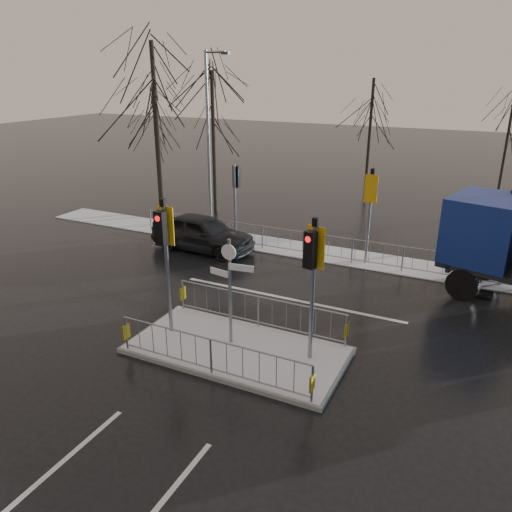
% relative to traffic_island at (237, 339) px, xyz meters
% --- Properties ---
extents(ground, '(120.00, 120.00, 0.00)m').
position_rel_traffic_island_xyz_m(ground, '(0.01, -0.01, -0.39)').
color(ground, black).
rests_on(ground, ground).
extents(snow_verge, '(30.00, 2.00, 0.04)m').
position_rel_traffic_island_xyz_m(snow_verge, '(0.01, 8.59, -0.37)').
color(snow_verge, white).
rests_on(snow_verge, ground).
extents(lane_markings, '(8.00, 11.38, 0.01)m').
position_rel_traffic_island_xyz_m(lane_markings, '(0.01, -0.34, -0.39)').
color(lane_markings, silver).
rests_on(lane_markings, ground).
extents(traffic_island, '(6.00, 3.04, 4.15)m').
position_rel_traffic_island_xyz_m(traffic_island, '(0.00, 0.00, 0.00)').
color(traffic_island, '#62625D').
rests_on(traffic_island, ground).
extents(far_kerb_fixtures, '(18.00, 0.65, 3.83)m').
position_rel_traffic_island_xyz_m(far_kerb_fixtures, '(0.31, 8.08, 0.63)').
color(far_kerb_fixtures, gray).
rests_on(far_kerb_fixtures, ground).
extents(car_far_lane, '(4.69, 2.06, 1.57)m').
position_rel_traffic_island_xyz_m(car_far_lane, '(-5.26, 6.76, 0.39)').
color(car_far_lane, black).
rests_on(car_far_lane, ground).
extents(tree_near_a, '(4.75, 4.75, 8.97)m').
position_rel_traffic_island_xyz_m(tree_near_a, '(-10.49, 10.99, 5.72)').
color(tree_near_a, black).
rests_on(tree_near_a, ground).
extents(tree_near_b, '(4.00, 4.00, 7.55)m').
position_rel_traffic_island_xyz_m(tree_near_b, '(-7.99, 12.49, 4.76)').
color(tree_near_b, black).
rests_on(tree_near_b, ground).
extents(tree_near_c, '(3.50, 3.50, 6.61)m').
position_rel_traffic_island_xyz_m(tree_near_c, '(-12.49, 13.49, 4.11)').
color(tree_near_c, black).
rests_on(tree_near_c, ground).
extents(tree_far_a, '(3.75, 3.75, 7.08)m').
position_rel_traffic_island_xyz_m(tree_far_a, '(-1.99, 21.99, 4.43)').
color(tree_far_a, black).
rests_on(tree_far_a, ground).
extents(tree_far_b, '(3.25, 3.25, 6.14)m').
position_rel_traffic_island_xyz_m(tree_far_b, '(6.01, 23.99, 3.79)').
color(tree_far_b, black).
rests_on(tree_far_b, ground).
extents(street_lamp_left, '(1.25, 0.18, 8.20)m').
position_rel_traffic_island_xyz_m(street_lamp_left, '(-6.42, 9.49, 4.10)').
color(street_lamp_left, gray).
rests_on(street_lamp_left, ground).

